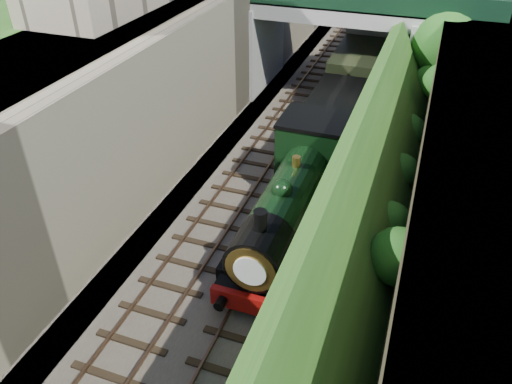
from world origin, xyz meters
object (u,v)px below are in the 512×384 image
locomotive (293,198)px  tender (334,125)px  tree (447,47)px  road_bridge (360,35)px

locomotive → tender: locomotive is taller
locomotive → tender: bearing=90.0°
tree → locomotive: size_ratio=0.65×
tender → locomotive: bearing=-90.0°
tree → locomotive: 13.55m
tender → road_bridge: bearing=92.0°
road_bridge → tender: (0.26, -7.50, -2.46)m
road_bridge → tender: road_bridge is taller
road_bridge → locomotive: size_ratio=1.56×
locomotive → tree: bearing=69.2°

